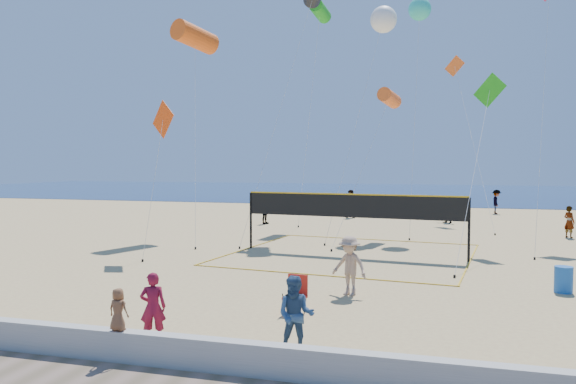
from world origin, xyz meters
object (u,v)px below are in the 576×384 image
(camp_chair, at_px, (296,292))
(volleyball_net, at_px, (352,213))
(woman, at_px, (153,307))
(trash_barrel, at_px, (564,279))

(camp_chair, relative_size, volleyball_net, 0.10)
(woman, height_order, volleyball_net, volleyball_net)
(camp_chair, xyz_separation_m, trash_barrel, (6.94, 4.34, -0.16))
(camp_chair, height_order, trash_barrel, camp_chair)
(trash_barrel, bearing_deg, woman, -141.60)
(woman, bearing_deg, volleyball_net, -122.46)
(woman, bearing_deg, trash_barrel, -164.10)
(camp_chair, bearing_deg, volleyball_net, 97.05)
(camp_chair, xyz_separation_m, volleyball_net, (-0.15, 9.41, 1.20))
(trash_barrel, distance_m, volleyball_net, 8.82)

